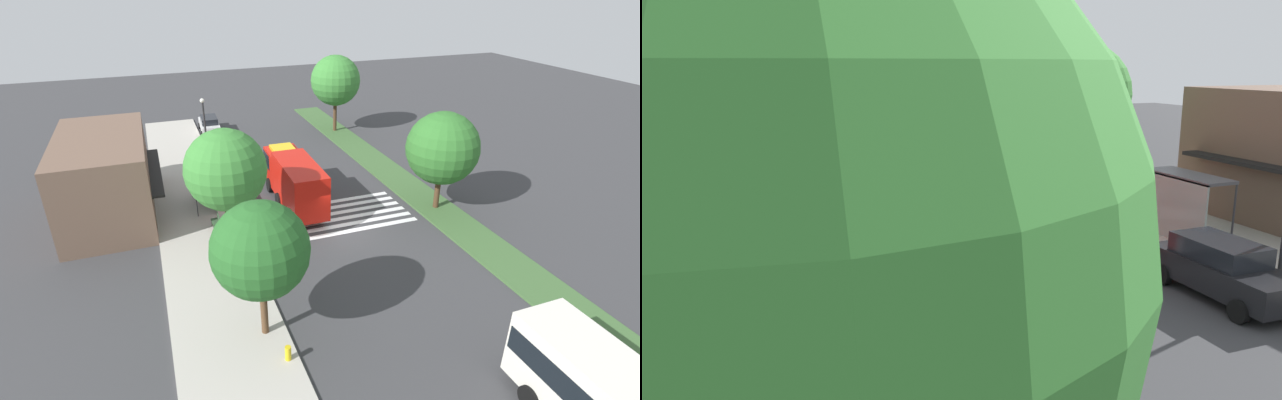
# 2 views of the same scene
# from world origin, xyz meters

# --- Properties ---
(ground_plane) EXTENTS (120.00, 120.00, 0.00)m
(ground_plane) POSITION_xyz_m (0.00, 0.00, 0.00)
(ground_plane) COLOR #38383A
(sidewalk) EXTENTS (60.00, 5.26, 0.14)m
(sidewalk) POSITION_xyz_m (0.00, 8.81, 0.07)
(sidewalk) COLOR #ADA89E
(sidewalk) RESTS_ON ground_plane
(median_strip) EXTENTS (60.00, 3.00, 0.14)m
(median_strip) POSITION_xyz_m (0.00, -7.68, 0.07)
(median_strip) COLOR #3D6033
(median_strip) RESTS_ON ground_plane
(crosswalk) EXTENTS (4.95, 11.13, 0.01)m
(crosswalk) POSITION_xyz_m (2.09, 0.00, 0.01)
(crosswalk) COLOR silver
(crosswalk) RESTS_ON ground_plane
(fire_truck) EXTENTS (8.92, 2.88, 3.65)m
(fire_truck) POSITION_xyz_m (5.17, 1.69, 2.03)
(fire_truck) COLOR red
(fire_truck) RESTS_ON ground_plane
(parked_car_mid) EXTENTS (4.60, 1.99, 1.71)m
(parked_car_mid) POSITION_xyz_m (11.93, 4.98, 0.88)
(parked_car_mid) COLOR black
(parked_car_mid) RESTS_ON ground_plane
(parked_car_east) EXTENTS (4.73, 2.20, 1.71)m
(parked_car_east) POSITION_xyz_m (24.79, 4.98, 0.88)
(parked_car_east) COLOR silver
(parked_car_east) RESTS_ON ground_plane
(bus_stop_shelter) EXTENTS (3.50, 1.40, 2.46)m
(bus_stop_shelter) POSITION_xyz_m (6.91, 7.70, 1.89)
(bus_stop_shelter) COLOR #4C4C51
(bus_stop_shelter) RESTS_ON sidewalk
(bench_near_shelter) EXTENTS (1.60, 0.50, 0.90)m
(bench_near_shelter) POSITION_xyz_m (2.91, 7.69, 0.59)
(bench_near_shelter) COLOR #2D472D
(bench_near_shelter) RESTS_ON sidewalk
(street_lamp) EXTENTS (0.36, 0.36, 6.49)m
(street_lamp) POSITION_xyz_m (12.36, 6.78, 3.95)
(street_lamp) COLOR #2D2D30
(street_lamp) RESTS_ON sidewalk
(storefront_building) EXTENTS (11.34, 6.47, 5.65)m
(storefront_building) POSITION_xyz_m (8.02, 14.27, 2.83)
(storefront_building) COLOR brown
(storefront_building) RESTS_ON ground_plane
(sidewalk_tree_west) EXTENTS (4.42, 4.42, 6.74)m
(sidewalk_tree_west) POSITION_xyz_m (-7.78, 7.18, 4.66)
(sidewalk_tree_west) COLOR #513823
(sidewalk_tree_west) RESTS_ON sidewalk
(sidewalk_tree_center) EXTENTS (4.79, 4.79, 7.55)m
(sidewalk_tree_center) POSITION_xyz_m (0.34, 7.18, 5.26)
(sidewalk_tree_center) COLOR #513823
(sidewalk_tree_center) RESTS_ON sidewalk
(median_tree_far_west) EXTENTS (5.04, 5.04, 7.01)m
(median_tree_far_west) POSITION_xyz_m (0.72, -7.68, 4.62)
(median_tree_far_west) COLOR #47301E
(median_tree_far_west) RESTS_ON median_strip
(median_tree_west) EXTENTS (5.12, 5.12, 7.87)m
(median_tree_west) POSITION_xyz_m (20.28, -7.68, 5.44)
(median_tree_west) COLOR #47301E
(median_tree_west) RESTS_ON median_strip
(fire_hydrant) EXTENTS (0.28, 0.28, 0.70)m
(fire_hydrant) POSITION_xyz_m (-9.85, 6.68, 0.49)
(fire_hydrant) COLOR gold
(fire_hydrant) RESTS_ON sidewalk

